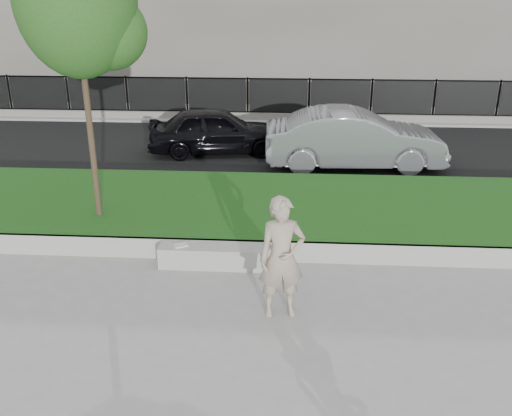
# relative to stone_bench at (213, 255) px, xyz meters

# --- Properties ---
(ground) EXTENTS (90.00, 90.00, 0.00)m
(ground) POSITION_rel_stone_bench_xyz_m (0.36, -0.80, -0.20)
(ground) COLOR gray
(ground) RESTS_ON ground
(grass_bank) EXTENTS (34.00, 4.00, 0.40)m
(grass_bank) POSITION_rel_stone_bench_xyz_m (0.36, 2.20, 0.00)
(grass_bank) COLOR black
(grass_bank) RESTS_ON ground
(grass_kerb) EXTENTS (34.00, 0.08, 0.40)m
(grass_kerb) POSITION_rel_stone_bench_xyz_m (0.36, 0.24, 0.00)
(grass_kerb) COLOR #9D9A93
(grass_kerb) RESTS_ON ground
(street) EXTENTS (34.00, 7.00, 0.04)m
(street) POSITION_rel_stone_bench_xyz_m (0.36, 7.70, -0.18)
(street) COLOR black
(street) RESTS_ON ground
(far_pavement) EXTENTS (34.00, 3.00, 0.12)m
(far_pavement) POSITION_rel_stone_bench_xyz_m (0.36, 12.20, -0.14)
(far_pavement) COLOR gray
(far_pavement) RESTS_ON ground
(iron_fence) EXTENTS (32.00, 0.30, 1.50)m
(iron_fence) POSITION_rel_stone_bench_xyz_m (0.36, 11.20, 0.34)
(iron_fence) COLOR slate
(iron_fence) RESTS_ON far_pavement
(stone_bench) EXTENTS (1.94, 0.49, 0.40)m
(stone_bench) POSITION_rel_stone_bench_xyz_m (0.00, 0.00, 0.00)
(stone_bench) COLOR #9D9A93
(stone_bench) RESTS_ON ground
(man) EXTENTS (0.78, 0.59, 1.93)m
(man) POSITION_rel_stone_bench_xyz_m (1.27, -1.52, 0.77)
(man) COLOR tan
(man) RESTS_ON ground
(book) EXTENTS (0.29, 0.26, 0.03)m
(book) POSITION_rel_stone_bench_xyz_m (-0.58, -0.05, 0.21)
(book) COLOR beige
(book) RESTS_ON stone_bench
(young_tree) EXTENTS (2.27, 2.17, 5.56)m
(young_tree) POSITION_rel_stone_bench_xyz_m (-2.42, 1.33, 4.24)
(young_tree) COLOR #38281C
(young_tree) RESTS_ON grass_bank
(car_dark) EXTENTS (4.19, 2.25, 1.36)m
(car_dark) POSITION_rel_stone_bench_xyz_m (-0.85, 7.08, 0.52)
(car_dark) COLOR black
(car_dark) RESTS_ON street
(car_silver) EXTENTS (4.89, 1.94, 1.58)m
(car_silver) POSITION_rel_stone_bench_xyz_m (3.06, 5.94, 0.63)
(car_silver) COLOR gray
(car_silver) RESTS_ON street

